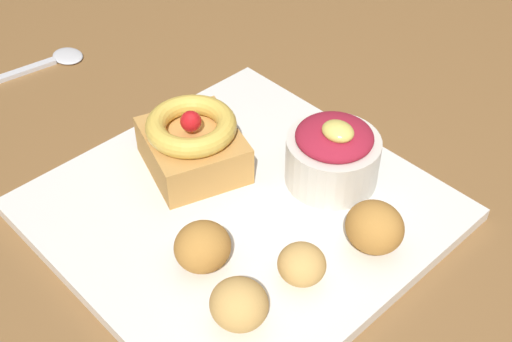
# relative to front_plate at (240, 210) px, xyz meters

# --- Properties ---
(dining_table) EXTENTS (1.42, 1.08, 0.73)m
(dining_table) POSITION_rel_front_plate_xyz_m (0.08, 0.18, -0.09)
(dining_table) COLOR brown
(dining_table) RESTS_ON ground_plane
(front_plate) EXTENTS (0.31, 0.31, 0.01)m
(front_plate) POSITION_rel_front_plate_xyz_m (0.00, 0.00, 0.00)
(front_plate) COLOR white
(front_plate) RESTS_ON dining_table
(cake_slice) EXTENTS (0.11, 0.11, 0.06)m
(cake_slice) POSITION_rel_front_plate_xyz_m (-0.07, 0.00, 0.03)
(cake_slice) COLOR #C68E47
(cake_slice) RESTS_ON front_plate
(berry_ramekin) EXTENTS (0.08, 0.08, 0.07)m
(berry_ramekin) POSITION_rel_front_plate_xyz_m (0.03, 0.08, 0.04)
(berry_ramekin) COLOR silver
(berry_ramekin) RESTS_ON front_plate
(fritter_front) EXTENTS (0.04, 0.04, 0.03)m
(fritter_front) POSITION_rel_front_plate_xyz_m (0.09, -0.02, 0.02)
(fritter_front) COLOR tan
(fritter_front) RESTS_ON front_plate
(fritter_middle) EXTENTS (0.04, 0.05, 0.04)m
(fritter_middle) POSITION_rel_front_plate_xyz_m (0.03, -0.06, 0.03)
(fritter_middle) COLOR #BC7F38
(fritter_middle) RESTS_ON front_plate
(fritter_back) EXTENTS (0.04, 0.04, 0.04)m
(fritter_back) POSITION_rel_front_plate_xyz_m (0.09, -0.08, 0.02)
(fritter_back) COLOR tan
(fritter_back) RESTS_ON front_plate
(fritter_extra) EXTENTS (0.05, 0.05, 0.04)m
(fritter_extra) POSITION_rel_front_plate_xyz_m (0.11, 0.05, 0.03)
(fritter_extra) COLOR #BC7F38
(fritter_extra) RESTS_ON front_plate
(spoon) EXTENTS (0.04, 0.13, 0.00)m
(spoon) POSITION_rel_front_plate_xyz_m (-0.33, 0.00, -0.00)
(spoon) COLOR silver
(spoon) RESTS_ON dining_table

